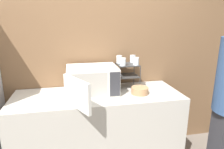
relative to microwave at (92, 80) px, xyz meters
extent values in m
cube|color=brown|center=(0.06, 0.33, 0.22)|extent=(8.00, 0.06, 2.60)
cube|color=#B7B2A8|center=(0.06, -0.05, -0.62)|extent=(1.90, 0.69, 0.93)
cube|color=silver|center=(0.01, 0.02, 0.00)|extent=(0.57, 0.43, 0.30)
cube|color=#B7B2A8|center=(-0.05, -0.19, 0.00)|extent=(0.41, 0.01, 0.26)
cube|color=#333338|center=(0.23, -0.19, 0.00)|extent=(0.11, 0.01, 0.27)
cube|color=silver|center=(-0.18, -0.39, 0.00)|extent=(0.24, 0.40, 0.29)
cylinder|color=#333333|center=(0.33, 0.00, 0.00)|extent=(0.01, 0.01, 0.30)
cylinder|color=#333333|center=(0.58, 0.00, 0.00)|extent=(0.01, 0.01, 0.30)
cylinder|color=#333333|center=(0.33, 0.24, 0.00)|extent=(0.01, 0.01, 0.30)
cylinder|color=#333333|center=(0.58, 0.24, 0.00)|extent=(0.01, 0.01, 0.30)
cube|color=#333333|center=(0.46, 0.12, 0.00)|extent=(0.25, 0.24, 0.01)
cube|color=#333333|center=(0.46, 0.12, 0.14)|extent=(0.25, 0.24, 0.01)
cylinder|color=silver|center=(0.37, 0.04, 0.19)|extent=(0.07, 0.07, 0.09)
cylinder|color=silver|center=(0.54, 0.20, 0.19)|extent=(0.07, 0.07, 0.09)
cylinder|color=silver|center=(0.54, 0.05, 0.19)|extent=(0.07, 0.07, 0.09)
cylinder|color=silver|center=(0.37, 0.20, 0.19)|extent=(0.07, 0.07, 0.09)
cylinder|color=#AD7F56|center=(0.53, -0.13, -0.15)|extent=(0.11, 0.11, 0.01)
cylinder|color=#AD7F56|center=(0.53, -0.13, -0.11)|extent=(0.20, 0.20, 0.08)
camera|label=1|loc=(-0.21, -2.17, 0.66)|focal=32.00mm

